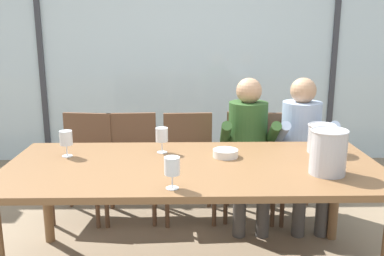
# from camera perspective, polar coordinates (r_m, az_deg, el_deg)

# --- Properties ---
(ground) EXTENTS (14.00, 14.00, 0.00)m
(ground) POSITION_cam_1_polar(r_m,az_deg,el_deg) (3.85, -0.19, -10.72)
(ground) COLOR #847056
(window_glass_panel) EXTENTS (7.55, 0.03, 2.60)m
(window_glass_panel) POSITION_cam_1_polar(r_m,az_deg,el_deg) (4.97, -0.48, 10.28)
(window_glass_panel) COLOR silver
(window_glass_panel) RESTS_ON ground
(window_mullion_left) EXTENTS (0.06, 0.06, 2.60)m
(window_mullion_left) POSITION_cam_1_polar(r_m,az_deg,el_deg) (5.22, -19.75, 9.65)
(window_mullion_left) COLOR #38383D
(window_mullion_left) RESTS_ON ground
(window_mullion_right) EXTENTS (0.06, 0.06, 2.60)m
(window_mullion_right) POSITION_cam_1_polar(r_m,az_deg,el_deg) (5.25, 18.67, 9.75)
(window_mullion_right) COLOR #38383D
(window_mullion_right) RESTS_ON ground
(hillside_vineyard) EXTENTS (13.55, 2.40, 1.54)m
(hillside_vineyard) POSITION_cam_1_polar(r_m,az_deg,el_deg) (8.50, -0.74, 8.07)
(hillside_vineyard) COLOR #477A38
(hillside_vineyard) RESTS_ON ground
(dining_table) EXTENTS (2.35, 1.04, 0.74)m
(dining_table) POSITION_cam_1_polar(r_m,az_deg,el_deg) (2.67, 0.15, -6.27)
(dining_table) COLOR brown
(dining_table) RESTS_ON ground
(chair_near_curtain) EXTENTS (0.49, 0.49, 0.86)m
(chair_near_curtain) POSITION_cam_1_polar(r_m,az_deg,el_deg) (3.71, -14.28, -3.85)
(chair_near_curtain) COLOR brown
(chair_near_curtain) RESTS_ON ground
(chair_left_of_center) EXTENTS (0.46, 0.46, 0.86)m
(chair_left_of_center) POSITION_cam_1_polar(r_m,az_deg,el_deg) (3.64, -8.16, -3.93)
(chair_left_of_center) COLOR brown
(chair_left_of_center) RESTS_ON ground
(chair_center) EXTENTS (0.46, 0.46, 0.86)m
(chair_center) POSITION_cam_1_polar(r_m,az_deg,el_deg) (3.60, -0.47, -3.97)
(chair_center) COLOR brown
(chair_center) RESTS_ON ground
(chair_right_of_center) EXTENTS (0.50, 0.50, 0.86)m
(chair_right_of_center) POSITION_cam_1_polar(r_m,az_deg,el_deg) (3.66, 7.86, -3.81)
(chair_right_of_center) COLOR brown
(chair_right_of_center) RESTS_ON ground
(chair_near_window_right) EXTENTS (0.50, 0.50, 0.86)m
(chair_near_window_right) POSITION_cam_1_polar(r_m,az_deg,el_deg) (3.72, 13.54, -3.77)
(chair_near_window_right) COLOR brown
(chair_near_window_right) RESTS_ON ground
(person_olive_shirt) EXTENTS (0.47, 0.62, 1.18)m
(person_olive_shirt) POSITION_cam_1_polar(r_m,az_deg,el_deg) (3.47, 7.64, -1.81)
(person_olive_shirt) COLOR #2D5123
(person_olive_shirt) RESTS_ON ground
(person_pale_blue_shirt) EXTENTS (0.46, 0.61, 1.18)m
(person_pale_blue_shirt) POSITION_cam_1_polar(r_m,az_deg,el_deg) (3.56, 14.75, -1.73)
(person_pale_blue_shirt) COLOR #9EB2D1
(person_pale_blue_shirt) RESTS_ON ground
(ice_bucket_primary) EXTENTS (0.22, 0.22, 0.27)m
(ice_bucket_primary) POSITION_cam_1_polar(r_m,az_deg,el_deg) (2.57, 17.94, -3.02)
(ice_bucket_primary) COLOR #B7B7BC
(ice_bucket_primary) RESTS_ON dining_table
(ice_bucket_secondary) EXTENTS (0.19, 0.19, 0.20)m
(ice_bucket_secondary) POSITION_cam_1_polar(r_m,az_deg,el_deg) (3.01, 17.09, -1.28)
(ice_bucket_secondary) COLOR #B7B7BC
(ice_bucket_secondary) RESTS_ON dining_table
(tasting_bowl) EXTENTS (0.17, 0.17, 0.05)m
(tasting_bowl) POSITION_cam_1_polar(r_m,az_deg,el_deg) (2.80, 4.55, -3.41)
(tasting_bowl) COLOR silver
(tasting_bowl) RESTS_ON dining_table
(wine_glass_by_left_taster) EXTENTS (0.08, 0.08, 0.17)m
(wine_glass_by_left_taster) POSITION_cam_1_polar(r_m,az_deg,el_deg) (2.23, -2.71, -5.34)
(wine_glass_by_left_taster) COLOR silver
(wine_glass_by_left_taster) RESTS_ON dining_table
(wine_glass_near_bucket) EXTENTS (0.08, 0.08, 0.17)m
(wine_glass_near_bucket) POSITION_cam_1_polar(r_m,az_deg,el_deg) (2.90, -16.65, -1.45)
(wine_glass_near_bucket) COLOR silver
(wine_glass_near_bucket) RESTS_ON dining_table
(wine_glass_center_pour) EXTENTS (0.08, 0.08, 0.17)m
(wine_glass_center_pour) POSITION_cam_1_polar(r_m,az_deg,el_deg) (2.87, -4.10, -1.07)
(wine_glass_center_pour) COLOR silver
(wine_glass_center_pour) RESTS_ON dining_table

